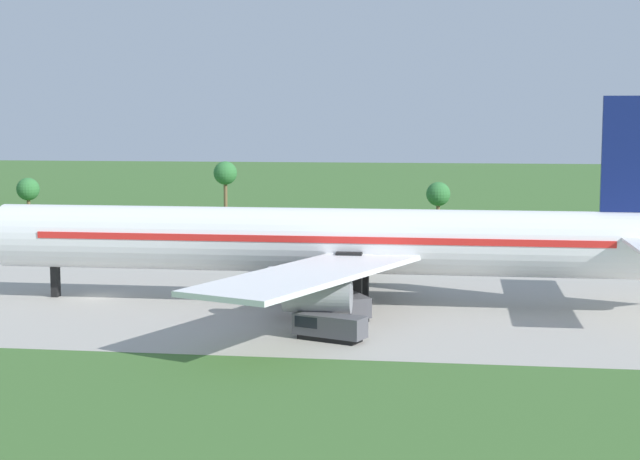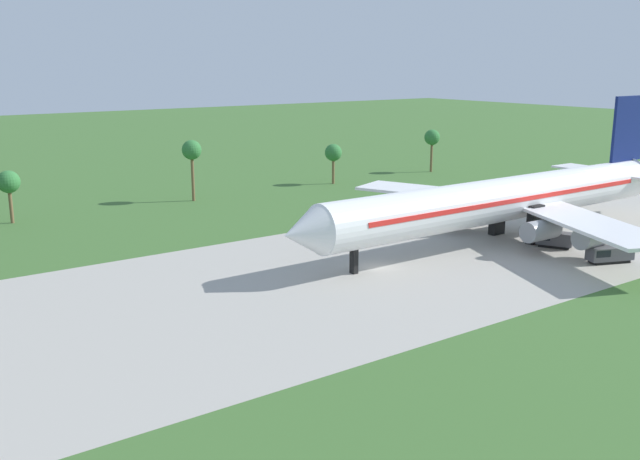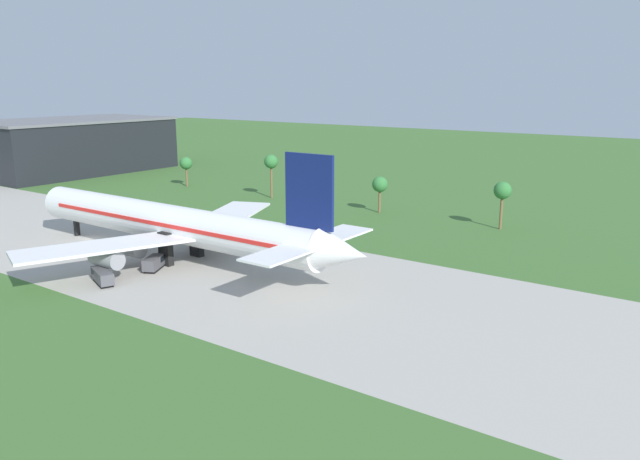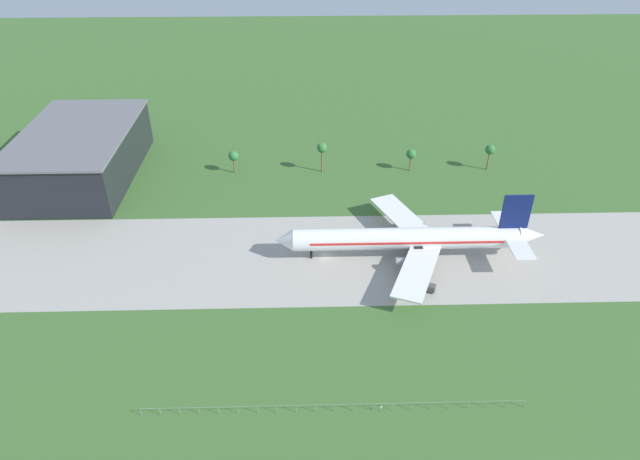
{
  "view_description": "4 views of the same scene",
  "coord_description": "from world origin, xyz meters",
  "px_view_note": "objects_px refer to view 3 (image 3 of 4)",
  "views": [
    {
      "loc": [
        35.64,
        -92.81,
        17.9
      ],
      "look_at": [
        22.73,
        -0.35,
        7.19
      ],
      "focal_mm": 55.0,
      "sensor_mm": 36.0,
      "label": 1
    },
    {
      "loc": [
        -56.37,
        -65.97,
        25.44
      ],
      "look_at": [
        -9.24,
        -0.35,
        6.19
      ],
      "focal_mm": 40.0,
      "sensor_mm": 36.0,
      "label": 2
    },
    {
      "loc": [
        104.11,
        -69.4,
        29.54
      ],
      "look_at": [
        54.69,
        -0.35,
        9.31
      ],
      "focal_mm": 35.0,
      "sensor_mm": 36.0,
      "label": 3
    },
    {
      "loc": [
        -5.1,
        -133.59,
        96.67
      ],
      "look_at": [
        -1.44,
        5.0,
        6.0
      ],
      "focal_mm": 32.0,
      "sensor_mm": 36.0,
      "label": 4
    }
  ],
  "objects_px": {
    "baggage_tug": "(102,276)",
    "jet_airliner": "(174,224)",
    "terminal_building": "(72,146)",
    "catering_van": "(154,263)"
  },
  "relations": [
    {
      "from": "jet_airliner",
      "to": "baggage_tug",
      "type": "distance_m",
      "value": 16.24
    },
    {
      "from": "jet_airliner",
      "to": "catering_van",
      "type": "xyz_separation_m",
      "value": [
        1.92,
        -6.35,
        -4.95
      ]
    },
    {
      "from": "jet_airliner",
      "to": "terminal_building",
      "type": "xyz_separation_m",
      "value": [
        -109.82,
        52.74,
        2.63
      ]
    },
    {
      "from": "catering_van",
      "to": "terminal_building",
      "type": "height_order",
      "value": "terminal_building"
    },
    {
      "from": "catering_van",
      "to": "terminal_building",
      "type": "relative_size",
      "value": 0.09
    },
    {
      "from": "baggage_tug",
      "to": "terminal_building",
      "type": "relative_size",
      "value": 0.1
    },
    {
      "from": "catering_van",
      "to": "terminal_building",
      "type": "distance_m",
      "value": 126.62
    },
    {
      "from": "baggage_tug",
      "to": "terminal_building",
      "type": "bearing_deg",
      "value": 148.41
    },
    {
      "from": "baggage_tug",
      "to": "jet_airliner",
      "type": "bearing_deg",
      "value": 93.83
    },
    {
      "from": "jet_airliner",
      "to": "terminal_building",
      "type": "bearing_deg",
      "value": 154.35
    }
  ]
}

